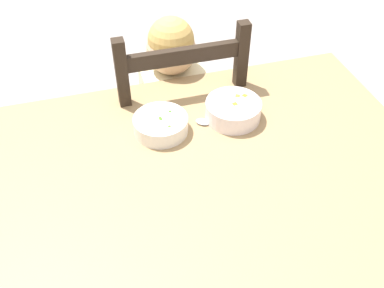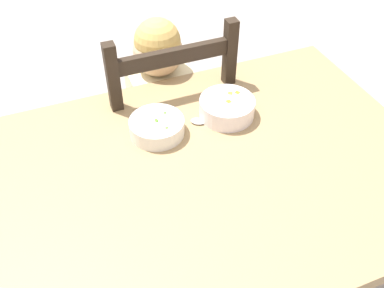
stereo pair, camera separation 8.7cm
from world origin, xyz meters
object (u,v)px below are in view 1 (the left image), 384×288
object	(u,v)px
dining_chair	(176,136)
bowl_of_carrots	(233,110)
child_figure	(175,104)
spoon	(209,124)
dining_table	(178,202)
bowl_of_peas	(162,124)

from	to	relation	value
dining_chair	bowl_of_carrots	size ratio (longest dim) A/B	6.00
bowl_of_carrots	child_figure	bearing A→B (deg)	110.38
spoon	dining_table	bearing A→B (deg)	-129.68
dining_table	spoon	world-z (taller)	spoon
bowl_of_carrots	spoon	world-z (taller)	bowl_of_carrots
dining_table	bowl_of_peas	xyz separation A→B (m)	(0.00, 0.19, 0.13)
dining_table	child_figure	bearing A→B (deg)	76.65
dining_table	dining_chair	xyz separation A→B (m)	(0.11, 0.48, -0.20)
bowl_of_carrots	spoon	xyz separation A→B (m)	(-0.08, -0.01, -0.03)
child_figure	bowl_of_peas	xyz separation A→B (m)	(-0.11, -0.29, 0.17)
dining_chair	child_figure	size ratio (longest dim) A/B	1.04
dining_chair	spoon	size ratio (longest dim) A/B	8.15
child_figure	bowl_of_peas	bearing A→B (deg)	-110.36
dining_chair	bowl_of_carrots	bearing A→B (deg)	-69.78
child_figure	bowl_of_carrots	bearing A→B (deg)	-69.62
child_figure	spoon	world-z (taller)	child_figure
child_figure	bowl_of_carrots	world-z (taller)	child_figure
dining_table	spoon	bearing A→B (deg)	50.32
dining_chair	spoon	world-z (taller)	dining_chair
dining_table	bowl_of_carrots	bearing A→B (deg)	39.88
dining_table	spoon	distance (m)	0.25
dining_table	child_figure	world-z (taller)	child_figure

